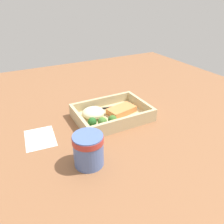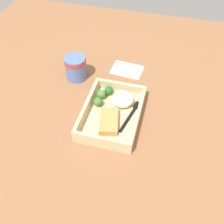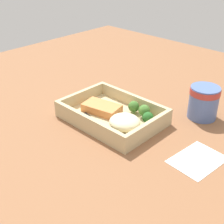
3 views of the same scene
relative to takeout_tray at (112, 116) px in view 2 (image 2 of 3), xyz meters
The scene contains 11 objects.
ground_plane 1.60cm from the takeout_tray, ahead, with size 160.00×160.00×2.00cm, color brown.
takeout_tray is the anchor object (origin of this frame).
tray_rim 2.47cm from the takeout_tray, ahead, with size 27.69×19.67×3.74cm.
salmon_fillet 4.56cm from the takeout_tray, behind, with size 10.89×6.19×2.39cm, color #E58647.
mashed_potatoes 7.60cm from the takeout_tray, 17.92° to the right, with size 8.52×8.22×3.78cm, color beige.
broccoli_floret_1 10.97cm from the takeout_tray, 21.54° to the left, with size 3.22×3.22×3.58cm.
broccoli_floret_2 7.22cm from the takeout_tray, 63.65° to the left, with size 3.27×3.27×3.72cm.
broccoli_floret_3 9.56cm from the takeout_tray, 40.61° to the left, with size 3.35×3.35×3.95cm.
fork 6.90cm from the takeout_tray, 74.86° to the right, with size 15.75×5.26×0.44cm.
paper_cup 26.86cm from the takeout_tray, 47.99° to the left, with size 8.62×8.62×9.59cm.
receipt_slip 27.63cm from the takeout_tray, ahead, with size 9.51×12.86×0.24cm, color white.
Camera 2 is at (-59.87, -15.64, 70.51)cm, focal length 42.00 mm.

